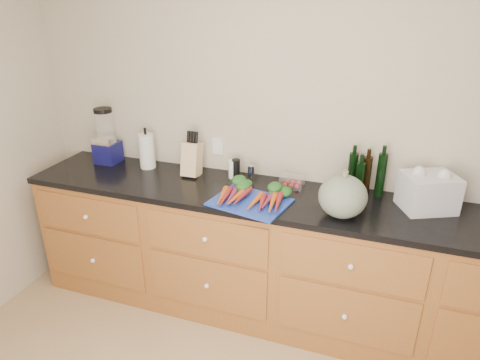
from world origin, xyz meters
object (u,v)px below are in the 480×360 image
at_px(carrots, 252,194).
at_px(squash, 343,196).
at_px(paper_towel, 147,151).
at_px(blender_appliance, 106,139).
at_px(cutting_board, 250,202).
at_px(tomato_box, 292,182).
at_px(knife_block, 192,159).

bearing_deg(carrots, squash, -3.27).
bearing_deg(paper_towel, squash, -11.67).
height_order(squash, blender_appliance, blender_appliance).
bearing_deg(blender_appliance, cutting_board, -14.22).
bearing_deg(tomato_box, cutting_board, -120.18).
xyz_separation_m(cutting_board, blender_appliance, (-1.25, 0.32, 0.18)).
bearing_deg(cutting_board, blender_appliance, 165.78).
relative_size(carrots, blender_appliance, 1.03).
bearing_deg(paper_towel, knife_block, -3.04).
height_order(cutting_board, carrots, carrots).
xyz_separation_m(blender_appliance, tomato_box, (1.45, 0.01, -0.15)).
relative_size(squash, blender_appliance, 0.66).
distance_m(blender_appliance, tomato_box, 1.45).
bearing_deg(paper_towel, cutting_board, -19.41).
relative_size(blender_appliance, knife_block, 1.78).
height_order(carrots, blender_appliance, blender_appliance).
height_order(blender_appliance, paper_towel, blender_appliance).
relative_size(carrots, paper_towel, 1.68).
height_order(cutting_board, tomato_box, tomato_box).
bearing_deg(tomato_box, blender_appliance, -179.51).
distance_m(blender_appliance, paper_towel, 0.35).
bearing_deg(squash, cutting_board, -178.22).
height_order(paper_towel, tomato_box, paper_towel).
xyz_separation_m(carrots, knife_block, (-0.53, 0.25, 0.08)).
distance_m(squash, paper_towel, 1.50).
relative_size(squash, tomato_box, 1.82).
xyz_separation_m(knife_block, tomato_box, (0.72, 0.03, -0.08)).
bearing_deg(cutting_board, squash, 1.78).
bearing_deg(squash, tomato_box, 139.43).
bearing_deg(paper_towel, carrots, -16.61).
xyz_separation_m(paper_towel, knife_block, (0.38, -0.02, -0.01)).
xyz_separation_m(carrots, tomato_box, (0.19, 0.28, -0.00)).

